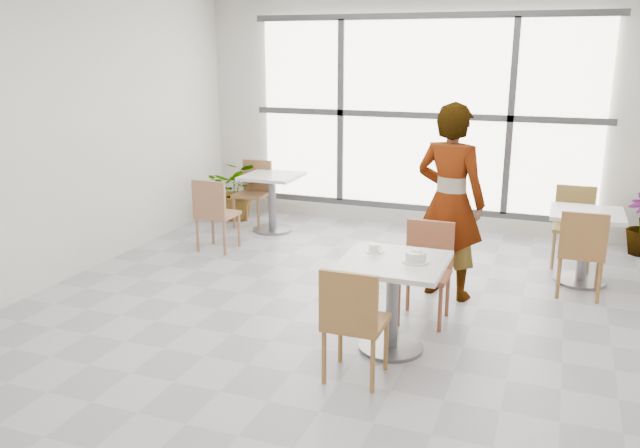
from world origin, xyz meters
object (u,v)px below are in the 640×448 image
(bg_chair_left_near, at_px, (214,210))
(chair_near, at_px, (353,317))
(bg_chair_left_far, at_px, (254,188))
(oatmeal_bowl, at_px, (416,256))
(plant_left, at_px, (238,190))
(coffee_cup, at_px, (374,249))
(bg_chair_right_near, at_px, (582,248))
(bg_table_right, at_px, (585,237))
(person, at_px, (450,202))
(main_table, at_px, (393,288))
(chair_far, at_px, (427,264))
(bg_table_left, at_px, (272,195))
(bg_chair_right_far, at_px, (574,220))

(bg_chair_left_near, bearing_deg, chair_near, 135.90)
(chair_near, distance_m, bg_chair_left_far, 4.49)
(bg_chair_left_far, bearing_deg, bg_chair_left_near, -85.17)
(oatmeal_bowl, bearing_deg, plant_left, 135.04)
(coffee_cup, bearing_deg, bg_chair_left_near, 145.65)
(bg_chair_left_near, distance_m, plant_left, 1.52)
(chair_near, xyz_separation_m, bg_chair_left_far, (-2.58, 3.68, 0.00))
(plant_left, bearing_deg, coffee_cup, -47.30)
(plant_left, bearing_deg, bg_chair_right_near, -18.81)
(bg_table_right, bearing_deg, oatmeal_bowl, -120.38)
(oatmeal_bowl, distance_m, coffee_cup, 0.39)
(chair_near, relative_size, person, 0.47)
(main_table, distance_m, bg_chair_right_near, 2.22)
(chair_far, distance_m, person, 0.75)
(bg_chair_left_far, bearing_deg, bg_table_left, -30.44)
(person, relative_size, bg_chair_right_far, 2.15)
(chair_far, relative_size, bg_chair_right_near, 1.00)
(oatmeal_bowl, height_order, bg_chair_left_far, bg_chair_left_far)
(main_table, height_order, bg_table_right, same)
(person, distance_m, bg_table_left, 3.00)
(coffee_cup, relative_size, plant_left, 0.19)
(person, height_order, plant_left, person)
(person, bearing_deg, chair_near, 94.93)
(bg_chair_right_near, bearing_deg, plant_left, -18.81)
(main_table, relative_size, bg_chair_left_far, 0.92)
(coffee_cup, distance_m, bg_table_right, 2.63)
(chair_near, height_order, bg_chair_left_near, same)
(coffee_cup, distance_m, bg_chair_left_far, 3.87)
(coffee_cup, bearing_deg, bg_chair_right_far, 59.81)
(bg_table_right, distance_m, bg_chair_right_far, 0.60)
(coffee_cup, relative_size, bg_table_right, 0.21)
(main_table, height_order, plant_left, plant_left)
(chair_far, relative_size, bg_chair_left_far, 1.00)
(chair_far, distance_m, bg_table_right, 1.96)
(chair_near, height_order, bg_table_left, chair_near)
(person, relative_size, bg_chair_left_far, 2.15)
(coffee_cup, relative_size, bg_chair_left_far, 0.18)
(oatmeal_bowl, bearing_deg, bg_chair_left_near, 147.49)
(bg_table_left, relative_size, bg_chair_right_far, 0.86)
(coffee_cup, height_order, bg_chair_right_near, bg_chair_right_near)
(person, distance_m, bg_chair_right_far, 1.88)
(bg_chair_left_near, bearing_deg, chair_far, 158.71)
(main_table, height_order, bg_chair_left_near, bg_chair_left_near)
(chair_far, bearing_deg, bg_table_right, 47.92)
(bg_table_left, xyz_separation_m, bg_chair_right_near, (3.75, -1.13, 0.01))
(bg_table_left, xyz_separation_m, bg_chair_left_near, (-0.26, -1.06, 0.01))
(bg_table_left, xyz_separation_m, bg_chair_right_far, (3.68, -0.08, 0.01))
(oatmeal_bowl, height_order, bg_chair_right_near, bg_chair_right_near)
(bg_chair_right_near, height_order, plant_left, bg_chair_right_near)
(main_table, height_order, bg_chair_left_far, bg_chair_left_far)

